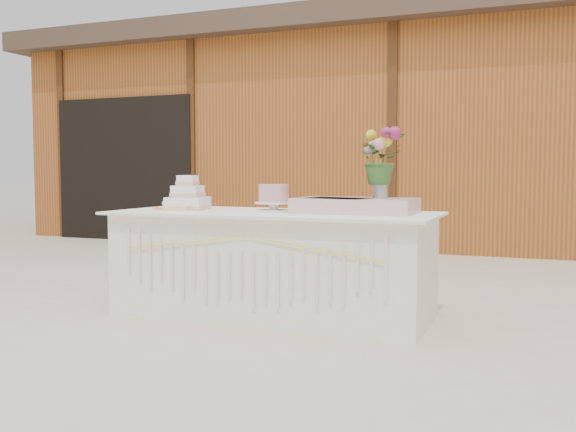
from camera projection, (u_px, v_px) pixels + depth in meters
name	position (u px, v px, depth m)	size (l,w,h in m)	color
ground	(273.00, 315.00, 4.77)	(80.00, 80.00, 0.00)	beige
barn	(419.00, 133.00, 10.21)	(12.60, 4.60, 3.30)	#9C4F20
cake_table	(273.00, 264.00, 4.74)	(2.40, 1.00, 0.77)	white
wedding_cake	(188.00, 198.00, 4.99)	(0.35, 0.35, 0.27)	white
pink_cake_stand	(274.00, 196.00, 4.72)	(0.28, 0.28, 0.20)	white
satin_runner	(356.00, 206.00, 4.58)	(0.85, 0.49, 0.11)	beige
flower_vase	(381.00, 188.00, 4.53)	(0.11, 0.11, 0.15)	#A7A8AC
bouquet	(381.00, 152.00, 4.52)	(0.32, 0.28, 0.36)	#2F5C25
loose_flowers	(161.00, 207.00, 5.11)	(0.16, 0.38, 0.02)	#CE7E8D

